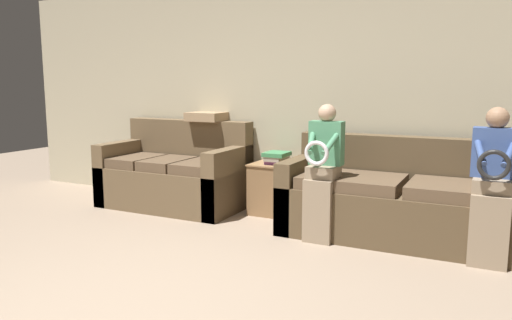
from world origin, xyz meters
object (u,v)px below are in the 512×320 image
Objects in this scene: child_left_seated at (323,167)px; throw_pillow at (208,116)px; couch_main at (407,203)px; couch_side at (176,176)px; book_stack at (277,157)px; child_right_seated at (493,180)px; side_shelf at (276,188)px.

child_left_seated is 1.86m from throw_pillow.
couch_side is (-2.63, 0.07, 0.02)m from couch_main.
child_left_seated reaches higher than book_stack.
couch_side is 3.93× the size of throw_pillow.
child_left_seated reaches higher than couch_main.
child_right_seated is at bearing -13.71° from throw_pillow.
couch_side is 1.25m from book_stack.
couch_main is 1.83× the size of child_left_seated.
book_stack is (-0.74, 0.63, -0.05)m from child_left_seated.
child_left_seated is 1.05m from side_shelf.
book_stack reaches higher than side_shelf.
couch_side is 0.79m from throw_pillow.
side_shelf is 1.19m from throw_pillow.
couch_side is at bearing -171.27° from book_stack.
child_right_seated reaches higher than side_shelf.
couch_main is 7.27× the size of book_stack.
couch_main is 0.86m from child_right_seated.
child_left_seated is (-0.70, -0.38, 0.34)m from couch_main.
side_shelf is (1.19, 0.18, -0.06)m from couch_side.
child_right_seated is at bearing 0.01° from child_left_seated.
throw_pillow is at bearing 47.48° from couch_side.
throw_pillow is at bearing 155.86° from child_left_seated.
side_shelf is at bearing -7.19° from throw_pillow.
couch_side is 2.92× the size of side_shelf.
child_left_seated is 2.99× the size of throw_pillow.
child_right_seated reaches higher than child_left_seated.
side_shelf is (-0.74, 0.63, -0.39)m from child_left_seated.
side_shelf is at bearing 163.57° from child_right_seated.
child_left_seated is 2.22× the size of side_shelf.
couch_main is 5.47× the size of throw_pillow.
book_stack is at bearing 139.40° from child_left_seated.
child_right_seated reaches higher than throw_pillow.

